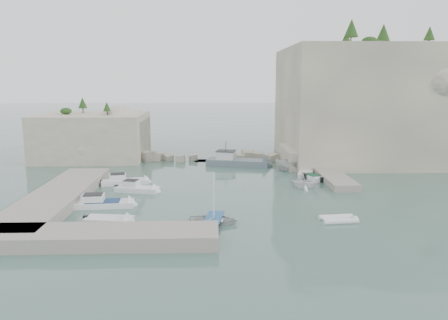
{
  "coord_description": "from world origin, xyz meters",
  "views": [
    {
      "loc": [
        -1.55,
        -43.91,
        12.09
      ],
      "look_at": [
        0.0,
        6.0,
        3.0
      ],
      "focal_mm": 35.0,
      "sensor_mm": 36.0,
      "label": 1
    }
  ],
  "objects_px": {
    "tender_east_b": "(313,179)",
    "work_boat": "(238,165)",
    "tender_east_a": "(304,188)",
    "motorboat_d": "(103,207)",
    "inflatable_dinghy": "(338,221)",
    "tender_east_d": "(294,171)",
    "tender_east_c": "(306,175)",
    "motorboat_b": "(137,192)",
    "rowboat": "(214,223)",
    "motorboat_a": "(125,184)",
    "motorboat_e": "(109,224)"
  },
  "relations": [
    {
      "from": "rowboat",
      "to": "motorboat_a",
      "type": "bearing_deg",
      "value": 44.23
    },
    {
      "from": "tender_east_c",
      "to": "work_boat",
      "type": "xyz_separation_m",
      "value": [
        -8.44,
        7.05,
        0.0
      ]
    },
    {
      "from": "inflatable_dinghy",
      "to": "tender_east_d",
      "type": "height_order",
      "value": "tender_east_d"
    },
    {
      "from": "tender_east_d",
      "to": "motorboat_b",
      "type": "bearing_deg",
      "value": 126.34
    },
    {
      "from": "tender_east_b",
      "to": "motorboat_b",
      "type": "bearing_deg",
      "value": 82.93
    },
    {
      "from": "motorboat_b",
      "to": "tender_east_c",
      "type": "relative_size",
      "value": 0.97
    },
    {
      "from": "tender_east_c",
      "to": "motorboat_e",
      "type": "bearing_deg",
      "value": 148.34
    },
    {
      "from": "tender_east_b",
      "to": "motorboat_a",
      "type": "bearing_deg",
      "value": 72.58
    },
    {
      "from": "motorboat_d",
      "to": "tender_east_b",
      "type": "distance_m",
      "value": 25.79
    },
    {
      "from": "motorboat_e",
      "to": "work_boat",
      "type": "height_order",
      "value": "work_boat"
    },
    {
      "from": "rowboat",
      "to": "tender_east_d",
      "type": "distance_m",
      "value": 24.43
    },
    {
      "from": "motorboat_b",
      "to": "tender_east_b",
      "type": "distance_m",
      "value": 21.52
    },
    {
      "from": "tender_east_d",
      "to": "tender_east_a",
      "type": "bearing_deg",
      "value": -176.18
    },
    {
      "from": "tender_east_c",
      "to": "motorboat_b",
      "type": "bearing_deg",
      "value": 127.93
    },
    {
      "from": "motorboat_b",
      "to": "motorboat_d",
      "type": "distance_m",
      "value": 6.28
    },
    {
      "from": "motorboat_a",
      "to": "tender_east_c",
      "type": "xyz_separation_m",
      "value": [
        22.56,
        4.39,
        0.0
      ]
    },
    {
      "from": "rowboat",
      "to": "motorboat_e",
      "type": "bearing_deg",
      "value": 97.96
    },
    {
      "from": "motorboat_d",
      "to": "inflatable_dinghy",
      "type": "height_order",
      "value": "motorboat_d"
    },
    {
      "from": "motorboat_d",
      "to": "motorboat_e",
      "type": "relative_size",
      "value": 1.46
    },
    {
      "from": "motorboat_d",
      "to": "motorboat_e",
      "type": "xyz_separation_m",
      "value": [
        1.75,
        -5.11,
        0.0
      ]
    },
    {
      "from": "tender_east_a",
      "to": "work_boat",
      "type": "relative_size",
      "value": 0.35
    },
    {
      "from": "motorboat_a",
      "to": "work_boat",
      "type": "bearing_deg",
      "value": 27.85
    },
    {
      "from": "motorboat_a",
      "to": "tender_east_a",
      "type": "distance_m",
      "value": 21.02
    },
    {
      "from": "motorboat_d",
      "to": "rowboat",
      "type": "height_order",
      "value": "motorboat_d"
    },
    {
      "from": "motorboat_d",
      "to": "rowboat",
      "type": "distance_m",
      "value": 11.98
    },
    {
      "from": "motorboat_d",
      "to": "tender_east_c",
      "type": "distance_m",
      "value": 26.8
    },
    {
      "from": "motorboat_b",
      "to": "tender_east_a",
      "type": "bearing_deg",
      "value": 17.04
    },
    {
      "from": "motorboat_b",
      "to": "inflatable_dinghy",
      "type": "height_order",
      "value": "motorboat_b"
    },
    {
      "from": "motorboat_d",
      "to": "tender_east_b",
      "type": "bearing_deg",
      "value": 20.9
    },
    {
      "from": "inflatable_dinghy",
      "to": "tender_east_a",
      "type": "distance_m",
      "value": 12.04
    },
    {
      "from": "motorboat_d",
      "to": "rowboat",
      "type": "relative_size",
      "value": 1.54
    },
    {
      "from": "inflatable_dinghy",
      "to": "tender_east_b",
      "type": "xyz_separation_m",
      "value": [
        1.55,
        16.38,
        0.0
      ]
    },
    {
      "from": "motorboat_b",
      "to": "tender_east_c",
      "type": "distance_m",
      "value": 22.07
    },
    {
      "from": "tender_east_c",
      "to": "tender_east_d",
      "type": "relative_size",
      "value": 1.04
    },
    {
      "from": "motorboat_a",
      "to": "tender_east_b",
      "type": "distance_m",
      "value": 22.92
    },
    {
      "from": "tender_east_b",
      "to": "work_boat",
      "type": "relative_size",
      "value": 0.4
    },
    {
      "from": "motorboat_b",
      "to": "motorboat_e",
      "type": "xyz_separation_m",
      "value": [
        -0.63,
        -10.91,
        0.0
      ]
    },
    {
      "from": "tender_east_a",
      "to": "motorboat_d",
      "type": "bearing_deg",
      "value": 118.45
    },
    {
      "from": "inflatable_dinghy",
      "to": "tender_east_c",
      "type": "height_order",
      "value": "tender_east_c"
    },
    {
      "from": "motorboat_b",
      "to": "rowboat",
      "type": "bearing_deg",
      "value": -39.34
    },
    {
      "from": "tender_east_a",
      "to": "rowboat",
      "type": "bearing_deg",
      "value": 149.82
    },
    {
      "from": "motorboat_b",
      "to": "tender_east_d",
      "type": "xyz_separation_m",
      "value": [
        19.44,
        10.68,
        0.0
      ]
    },
    {
      "from": "tender_east_c",
      "to": "tender_east_d",
      "type": "distance_m",
      "value": 2.79
    },
    {
      "from": "inflatable_dinghy",
      "to": "motorboat_b",
      "type": "bearing_deg",
      "value": 145.11
    },
    {
      "from": "tender_east_c",
      "to": "rowboat",
      "type": "bearing_deg",
      "value": 164.06
    },
    {
      "from": "motorboat_b",
      "to": "tender_east_a",
      "type": "height_order",
      "value": "tender_east_a"
    },
    {
      "from": "motorboat_b",
      "to": "rowboat",
      "type": "height_order",
      "value": "motorboat_b"
    },
    {
      "from": "motorboat_d",
      "to": "inflatable_dinghy",
      "type": "distance_m",
      "value": 22.23
    },
    {
      "from": "inflatable_dinghy",
      "to": "motorboat_a",
      "type": "bearing_deg",
      "value": 140.15
    },
    {
      "from": "rowboat",
      "to": "work_boat",
      "type": "bearing_deg",
      "value": 1.08
    }
  ]
}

